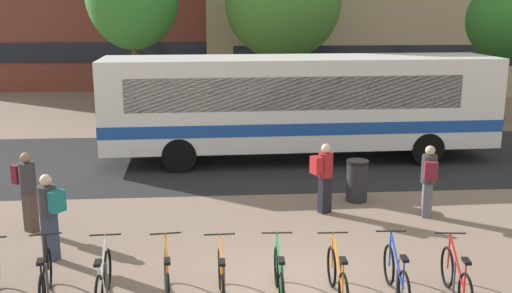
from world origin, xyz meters
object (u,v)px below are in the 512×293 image
object	(u,v)px
commuter_maroon_pack_0	(27,186)
commuter_red_pack_1	(324,173)
parked_bicycle_orange_7	(337,278)
commuter_maroon_pack_3	(429,177)
parked_bicycle_red_9	(456,279)
parked_bicycle_black_2	(45,280)
parked_bicycle_orange_4	(167,279)
commuter_teal_pack_2	(50,211)
parked_bicycle_orange_5	(221,280)
street_tree_2	(509,20)
trash_bin	(357,181)
parked_bicycle_green_6	(279,278)
street_tree_1	(283,2)
parked_bicycle_white_3	(103,281)
city_bus	(302,103)
parked_bicycle_blue_8	(396,276)

from	to	relation	value
commuter_maroon_pack_0	commuter_red_pack_1	world-z (taller)	commuter_maroon_pack_0
parked_bicycle_orange_7	commuter_maroon_pack_3	world-z (taller)	commuter_maroon_pack_3
parked_bicycle_red_9	parked_bicycle_black_2	bearing A→B (deg)	92.39
parked_bicycle_orange_4	commuter_teal_pack_2	world-z (taller)	commuter_teal_pack_2
parked_bicycle_orange_5	street_tree_2	size ratio (longest dim) A/B	0.30
parked_bicycle_black_2	trash_bin	size ratio (longest dim) A/B	1.66
parked_bicycle_orange_5	trash_bin	bearing A→B (deg)	-36.36
parked_bicycle_orange_4	parked_bicycle_green_6	bearing A→B (deg)	-99.26
parked_bicycle_red_9	trash_bin	distance (m)	5.18
parked_bicycle_orange_5	commuter_red_pack_1	world-z (taller)	commuter_red_pack_1
commuter_teal_pack_2	street_tree_2	xyz separation A→B (m)	(14.98, 12.58, 3.19)
commuter_teal_pack_2	street_tree_1	xyz separation A→B (m)	(6.30, 16.13, 3.93)
parked_bicycle_black_2	commuter_teal_pack_2	distance (m)	1.80
parked_bicycle_orange_5	parked_bicycle_green_6	size ratio (longest dim) A/B	1.00
parked_bicycle_orange_5	parked_bicycle_white_3	bearing A→B (deg)	84.83
city_bus	parked_bicycle_orange_7	bearing A→B (deg)	-96.41
commuter_maroon_pack_3	trash_bin	world-z (taller)	commuter_maroon_pack_3
parked_bicycle_black_2	trash_bin	bearing A→B (deg)	-62.54
parked_bicycle_blue_8	parked_bicycle_orange_7	bearing A→B (deg)	93.41
parked_bicycle_orange_5	street_tree_1	size ratio (longest dim) A/B	0.23
parked_bicycle_orange_5	parked_bicycle_red_9	xyz separation A→B (m)	(3.81, -0.24, 0.00)
parked_bicycle_orange_5	parked_bicycle_black_2	bearing A→B (deg)	83.88
commuter_maroon_pack_3	trash_bin	xyz separation A→B (m)	(-1.32, 1.25, -0.43)
parked_bicycle_orange_5	street_tree_2	bearing A→B (deg)	-40.67
parked_bicycle_black_2	parked_bicycle_orange_4	xyz separation A→B (m)	(1.97, -0.12, 0.00)
parked_bicycle_black_2	commuter_maroon_pack_3	distance (m)	8.36
parked_bicycle_orange_5	parked_bicycle_blue_8	bearing A→B (deg)	-92.99
commuter_maroon_pack_3	parked_bicycle_blue_8	bearing A→B (deg)	165.27
city_bus	parked_bicycle_orange_4	distance (m)	9.83
parked_bicycle_orange_4	commuter_red_pack_1	bearing A→B (deg)	-45.25
parked_bicycle_orange_5	commuter_teal_pack_2	size ratio (longest dim) A/B	1.03
trash_bin	street_tree_2	distance (m)	13.23
parked_bicycle_black_2	parked_bicycle_orange_7	size ratio (longest dim) A/B	0.99
parked_bicycle_white_3	parked_bicycle_blue_8	bearing A→B (deg)	-94.53
parked_bicycle_blue_8	parked_bicycle_orange_4	bearing A→B (deg)	90.83
city_bus	parked_bicycle_orange_4	world-z (taller)	city_bus
parked_bicycle_orange_7	commuter_maroon_pack_3	bearing A→B (deg)	-36.43
city_bus	street_tree_1	bearing A→B (deg)	85.55
parked_bicycle_orange_4	commuter_teal_pack_2	size ratio (longest dim) A/B	1.02
parked_bicycle_orange_7	commuter_teal_pack_2	world-z (taller)	commuter_teal_pack_2
parked_bicycle_black_2	parked_bicycle_orange_4	size ratio (longest dim) A/B	0.99
street_tree_1	trash_bin	bearing A→B (deg)	-88.72
parked_bicycle_black_2	commuter_teal_pack_2	world-z (taller)	commuter_teal_pack_2
parked_bicycle_orange_4	street_tree_1	world-z (taller)	street_tree_1
parked_bicycle_orange_5	commuter_red_pack_1	bearing A→B (deg)	-32.19
parked_bicycle_orange_4	trash_bin	distance (m)	6.46
parked_bicycle_blue_8	commuter_maroon_pack_0	xyz separation A→B (m)	(-6.88, 3.53, 0.62)
parked_bicycle_green_6	street_tree_2	size ratio (longest dim) A/B	0.30
street_tree_1	street_tree_2	distance (m)	9.41
parked_bicycle_black_2	parked_bicycle_blue_8	bearing A→B (deg)	-102.44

